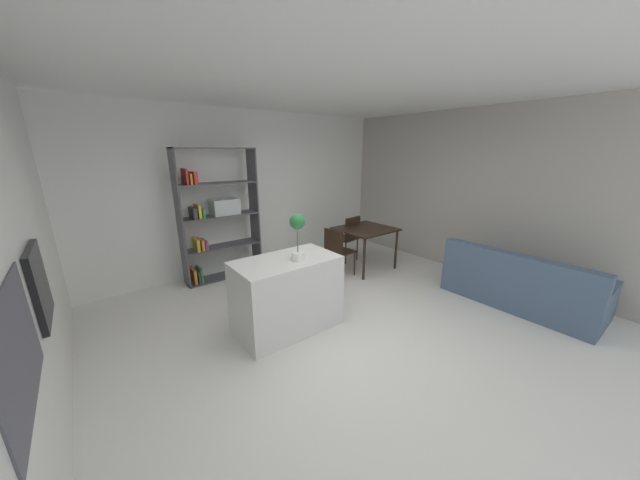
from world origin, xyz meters
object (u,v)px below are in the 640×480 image
(open_bookshelf, at_px, (216,216))
(sofa, at_px, (519,286))
(potted_plant_on_island, at_px, (297,231))
(dining_chair_far, at_px, (348,235))
(kitchen_island, at_px, (287,294))
(dining_chair_island_side, at_px, (337,248))
(built_in_oven, at_px, (39,285))
(dining_table, at_px, (365,233))

(open_bookshelf, relative_size, sofa, 1.13)
(potted_plant_on_island, relative_size, sofa, 0.28)
(open_bookshelf, relative_size, dining_chair_far, 2.40)
(kitchen_island, bearing_deg, potted_plant_on_island, -48.08)
(potted_plant_on_island, distance_m, dining_chair_island_side, 1.88)
(potted_plant_on_island, bearing_deg, dining_chair_far, 33.77)
(kitchen_island, height_order, dining_chair_far, dining_chair_far)
(sofa, bearing_deg, potted_plant_on_island, 63.74)
(open_bookshelf, height_order, dining_chair_island_side, open_bookshelf)
(built_in_oven, xyz_separation_m, potted_plant_on_island, (2.21, -0.02, 0.04))
(built_in_oven, height_order, kitchen_island, built_in_oven)
(dining_chair_far, bearing_deg, open_bookshelf, -24.55)
(kitchen_island, xyz_separation_m, open_bookshelf, (-0.06, 2.07, 0.64))
(open_bookshelf, xyz_separation_m, dining_table, (2.30, -1.21, -0.41))
(kitchen_island, xyz_separation_m, dining_chair_far, (2.24, 1.33, 0.08))
(kitchen_island, distance_m, open_bookshelf, 2.17)
(kitchen_island, distance_m, dining_chair_island_side, 1.76)
(open_bookshelf, distance_m, dining_chair_island_side, 2.10)
(built_in_oven, xyz_separation_m, open_bookshelf, (2.05, 2.15, -0.11))
(potted_plant_on_island, bearing_deg, kitchen_island, 131.92)
(potted_plant_on_island, relative_size, dining_chair_far, 0.60)
(potted_plant_on_island, xyz_separation_m, sofa, (2.84, -1.40, -0.98))
(built_in_oven, bearing_deg, open_bookshelf, 46.37)
(potted_plant_on_island, distance_m, dining_table, 2.41)
(open_bookshelf, bearing_deg, kitchen_island, -88.23)
(potted_plant_on_island, distance_m, dining_chair_far, 2.68)
(kitchen_island, distance_m, dining_table, 2.40)
(sofa, bearing_deg, built_in_oven, 74.26)
(dining_table, height_order, sofa, sofa)
(potted_plant_on_island, bearing_deg, sofa, -26.26)
(potted_plant_on_island, xyz_separation_m, dining_table, (2.13, 0.96, -0.57))
(built_in_oven, bearing_deg, potted_plant_on_island, -0.62)
(dining_table, distance_m, dining_chair_far, 0.49)
(built_in_oven, distance_m, kitchen_island, 2.25)
(potted_plant_on_island, xyz_separation_m, dining_chair_island_side, (1.44, 0.95, -0.73))
(built_in_oven, xyz_separation_m, dining_chair_far, (4.36, 1.41, -0.67))
(kitchen_island, xyz_separation_m, dining_chair_island_side, (1.54, 0.84, 0.06))
(dining_chair_island_side, height_order, dining_chair_far, dining_chair_far)
(built_in_oven, relative_size, kitchen_island, 0.47)
(sofa, bearing_deg, dining_table, 16.60)
(dining_table, bearing_deg, sofa, -73.40)
(kitchen_island, relative_size, sofa, 0.64)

